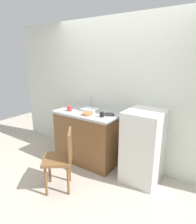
% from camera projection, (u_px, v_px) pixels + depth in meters
% --- Properties ---
extents(ground_plane, '(8.00, 8.00, 0.00)m').
position_uv_depth(ground_plane, '(84.00, 186.00, 2.87)').
color(ground_plane, '#BCB2A3').
extents(back_wall, '(4.80, 0.10, 2.50)m').
position_uv_depth(back_wall, '(119.00, 93.00, 3.33)').
color(back_wall, silver).
rests_on(back_wall, ground_plane).
extents(cabinet_base, '(1.11, 0.60, 0.89)m').
position_uv_depth(cabinet_base, '(88.00, 138.00, 3.49)').
color(cabinet_base, brown).
rests_on(cabinet_base, ground_plane).
extents(countertop, '(1.15, 0.64, 0.04)m').
position_uv_depth(countertop, '(88.00, 113.00, 3.36)').
color(countertop, '#B7B7BC').
rests_on(countertop, cabinet_base).
extents(faucet, '(0.02, 0.02, 0.22)m').
position_uv_depth(faucet, '(90.00, 102.00, 3.60)').
color(faucet, '#B7B7BC').
rests_on(faucet, countertop).
extents(refrigerator, '(0.53, 0.58, 1.11)m').
position_uv_depth(refrigerator, '(143.00, 146.00, 2.91)').
color(refrigerator, silver).
rests_on(refrigerator, ground_plane).
extents(chair, '(0.56, 0.56, 0.89)m').
position_uv_depth(chair, '(62.00, 157.00, 2.70)').
color(chair, brown).
rests_on(chair, ground_plane).
extents(dish_tray, '(0.28, 0.20, 0.05)m').
position_uv_depth(dish_tray, '(90.00, 110.00, 3.39)').
color(dish_tray, white).
rests_on(dish_tray, countertop).
extents(terracotta_bowl, '(0.16, 0.16, 0.04)m').
position_uv_depth(terracotta_bowl, '(87.00, 114.00, 3.16)').
color(terracotta_bowl, '#C67042').
rests_on(terracotta_bowl, countertop).
extents(hotplate, '(0.17, 0.17, 0.02)m').
position_uv_depth(hotplate, '(109.00, 114.00, 3.18)').
color(hotplate, '#2D2D2D').
rests_on(hotplate, countertop).
extents(cup_black, '(0.07, 0.07, 0.08)m').
position_uv_depth(cup_black, '(102.00, 114.00, 3.07)').
color(cup_black, black).
rests_on(cup_black, countertop).
extents(cup_red, '(0.08, 0.08, 0.08)m').
position_uv_depth(cup_red, '(70.00, 109.00, 3.41)').
color(cup_red, red).
rests_on(cup_red, countertop).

